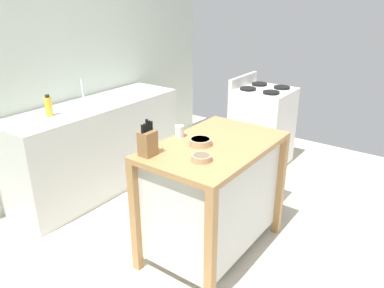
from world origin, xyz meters
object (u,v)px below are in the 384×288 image
stove (262,126)px  sink_faucet (83,91)px  trash_bin (261,178)px  bottle_hand_soap (49,106)px  bowl_ceramic_wide (201,158)px  bowl_stoneware_deep (200,142)px  kitchen_island (213,193)px  drinking_cup (179,131)px  knife_block (148,142)px

stove → sink_faucet: bearing=140.9°
trash_bin → bottle_hand_soap: bottle_hand_soap is taller
bowl_ceramic_wide → stove: size_ratio=0.13×
trash_bin → bowl_stoneware_deep: bearing=173.7°
kitchen_island → drinking_cup: size_ratio=12.45×
bowl_ceramic_wide → bowl_stoneware_deep: bearing=36.4°
sink_faucet → stove: (1.52, -1.24, -0.56)m
kitchen_island → bottle_hand_soap: (-0.30, 1.54, 0.49)m
kitchen_island → stove: 1.76m
drinking_cup → bottle_hand_soap: bearing=101.8°
bowl_stoneware_deep → drinking_cup: bearing=79.5°
drinking_cup → bottle_hand_soap: 1.28m
knife_block → sink_faucet: size_ratio=1.15×
kitchen_island → trash_bin: 0.81m
bowl_stoneware_deep → drinking_cup: size_ratio=1.83×
sink_faucet → bottle_hand_soap: size_ratio=1.15×
bowl_stoneware_deep → stove: stove is taller
knife_block → bowl_stoneware_deep: bearing=-27.2°
bowl_stoneware_deep → bowl_ceramic_wide: (-0.21, -0.16, -0.00)m
kitchen_island → trash_bin: size_ratio=1.74×
stove → bottle_hand_soap: bearing=151.2°
knife_block → drinking_cup: bearing=5.8°
sink_faucet → knife_block: bearing=-113.3°
knife_block → stove: bearing=4.9°
bowl_ceramic_wide → drinking_cup: bearing=56.0°
knife_block → bowl_stoneware_deep: (0.35, -0.18, -0.07)m
kitchen_island → bowl_ceramic_wide: (-0.29, -0.09, 0.42)m
bottle_hand_soap → stove: (2.01, -1.10, -0.53)m
bowl_ceramic_wide → sink_faucet: bearing=74.8°
drinking_cup → bottle_hand_soap: (-0.26, 1.25, 0.04)m
bottle_hand_soap → stove: 2.35m
kitchen_island → drinking_cup: drinking_cup is taller
bottle_hand_soap → drinking_cup: bearing=-78.2°
knife_block → trash_bin: bearing=-12.8°
bowl_stoneware_deep → trash_bin: (0.87, -0.10, -0.62)m
knife_block → stove: knife_block is taller
bowl_stoneware_deep → bottle_hand_soap: (-0.22, 1.47, 0.06)m
stove → knife_block: bearing=-175.1°
knife_block → kitchen_island: bearing=-30.2°
knife_block → trash_bin: (1.22, -0.28, -0.69)m
kitchen_island → knife_block: bearing=149.8°
trash_bin → stove: 1.04m
stove → drinking_cup: bearing=-175.3°
drinking_cup → trash_bin: (0.83, -0.32, -0.64)m
trash_bin → kitchen_island: bearing=178.1°
bowl_stoneware_deep → stove: size_ratio=0.16×
kitchen_island → bottle_hand_soap: 1.64m
drinking_cup → sink_faucet: 1.40m
sink_faucet → stove: size_ratio=0.21×
bowl_ceramic_wide → stove: (2.00, 0.52, -0.47)m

